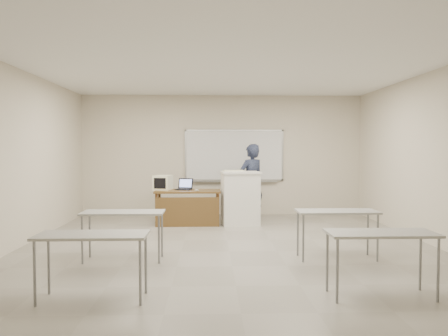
{
  "coord_description": "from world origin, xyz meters",
  "views": [
    {
      "loc": [
        -0.31,
        -6.97,
        1.66
      ],
      "look_at": [
        -0.01,
        2.2,
        1.26
      ],
      "focal_mm": 35.0,
      "sensor_mm": 36.0,
      "label": 1
    }
  ],
  "objects_px": {
    "laptop": "(184,187)",
    "presenter": "(251,182)",
    "instructor_desk": "(188,200)",
    "keyboard": "(233,171)",
    "whiteboard": "(234,156)",
    "podium": "(240,198)",
    "crt_monitor": "(163,183)",
    "mouse": "(197,190)"
  },
  "relations": [
    {
      "from": "podium",
      "to": "presenter",
      "type": "bearing_deg",
      "value": 56.6
    },
    {
      "from": "mouse",
      "to": "keyboard",
      "type": "distance_m",
      "value": 0.92
    },
    {
      "from": "podium",
      "to": "laptop",
      "type": "xyz_separation_m",
      "value": [
        -1.25,
        0.26,
        0.22
      ]
    },
    {
      "from": "keyboard",
      "to": "presenter",
      "type": "distance_m",
      "value": 0.73
    },
    {
      "from": "crt_monitor",
      "to": "presenter",
      "type": "distance_m",
      "value": 2.02
    },
    {
      "from": "podium",
      "to": "presenter",
      "type": "height_order",
      "value": "presenter"
    },
    {
      "from": "whiteboard",
      "to": "presenter",
      "type": "bearing_deg",
      "value": -68.79
    },
    {
      "from": "laptop",
      "to": "presenter",
      "type": "distance_m",
      "value": 1.58
    },
    {
      "from": "podium",
      "to": "laptop",
      "type": "bearing_deg",
      "value": 162.16
    },
    {
      "from": "crt_monitor",
      "to": "mouse",
      "type": "distance_m",
      "value": 0.83
    },
    {
      "from": "crt_monitor",
      "to": "presenter",
      "type": "height_order",
      "value": "presenter"
    },
    {
      "from": "mouse",
      "to": "crt_monitor",
      "type": "bearing_deg",
      "value": 154.45
    },
    {
      "from": "instructor_desk",
      "to": "presenter",
      "type": "relative_size",
      "value": 0.81
    },
    {
      "from": "mouse",
      "to": "whiteboard",
      "type": "bearing_deg",
      "value": 58.12
    },
    {
      "from": "laptop",
      "to": "presenter",
      "type": "xyz_separation_m",
      "value": [
        1.54,
        0.32,
        0.08
      ]
    },
    {
      "from": "whiteboard",
      "to": "laptop",
      "type": "distance_m",
      "value": 1.83
    },
    {
      "from": "instructor_desk",
      "to": "keyboard",
      "type": "bearing_deg",
      "value": 4.77
    },
    {
      "from": "presenter",
      "to": "laptop",
      "type": "bearing_deg",
      "value": -20.72
    },
    {
      "from": "whiteboard",
      "to": "crt_monitor",
      "type": "xyz_separation_m",
      "value": [
        -1.65,
        -1.24,
        -0.57
      ]
    },
    {
      "from": "mouse",
      "to": "presenter",
      "type": "height_order",
      "value": "presenter"
    },
    {
      "from": "presenter",
      "to": "crt_monitor",
      "type": "bearing_deg",
      "value": -22.44
    },
    {
      "from": "crt_monitor",
      "to": "keyboard",
      "type": "distance_m",
      "value": 1.58
    },
    {
      "from": "keyboard",
      "to": "podium",
      "type": "bearing_deg",
      "value": -44.67
    },
    {
      "from": "whiteboard",
      "to": "instructor_desk",
      "type": "distance_m",
      "value": 2.07
    },
    {
      "from": "podium",
      "to": "instructor_desk",
      "type": "bearing_deg",
      "value": 174.31
    },
    {
      "from": "whiteboard",
      "to": "keyboard",
      "type": "bearing_deg",
      "value": -94.03
    },
    {
      "from": "laptop",
      "to": "instructor_desk",
      "type": "bearing_deg",
      "value": -54.61
    },
    {
      "from": "whiteboard",
      "to": "crt_monitor",
      "type": "bearing_deg",
      "value": -142.97
    },
    {
      "from": "crt_monitor",
      "to": "mouse",
      "type": "xyz_separation_m",
      "value": [
        0.75,
        -0.33,
        -0.14
      ]
    },
    {
      "from": "instructor_desk",
      "to": "presenter",
      "type": "bearing_deg",
      "value": 21.62
    },
    {
      "from": "laptop",
      "to": "keyboard",
      "type": "xyz_separation_m",
      "value": [
        1.1,
        -0.18,
        0.37
      ]
    },
    {
      "from": "laptop",
      "to": "mouse",
      "type": "xyz_separation_m",
      "value": [
        0.3,
        -0.36,
        -0.04
      ]
    },
    {
      "from": "laptop",
      "to": "keyboard",
      "type": "distance_m",
      "value": 1.17
    },
    {
      "from": "whiteboard",
      "to": "crt_monitor",
      "type": "relative_size",
      "value": 6.15
    },
    {
      "from": "whiteboard",
      "to": "mouse",
      "type": "height_order",
      "value": "whiteboard"
    },
    {
      "from": "whiteboard",
      "to": "podium",
      "type": "height_order",
      "value": "whiteboard"
    },
    {
      "from": "instructor_desk",
      "to": "keyboard",
      "type": "distance_m",
      "value": 1.19
    },
    {
      "from": "laptop",
      "to": "mouse",
      "type": "bearing_deg",
      "value": -34.98
    },
    {
      "from": "keyboard",
      "to": "presenter",
      "type": "xyz_separation_m",
      "value": [
        0.44,
        0.49,
        -0.29
      ]
    },
    {
      "from": "whiteboard",
      "to": "presenter",
      "type": "xyz_separation_m",
      "value": [
        0.35,
        -0.89,
        -0.59
      ]
    },
    {
      "from": "mouse",
      "to": "instructor_desk",
      "type": "bearing_deg",
      "value": 154.05
    },
    {
      "from": "keyboard",
      "to": "presenter",
      "type": "relative_size",
      "value": 0.26
    }
  ]
}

